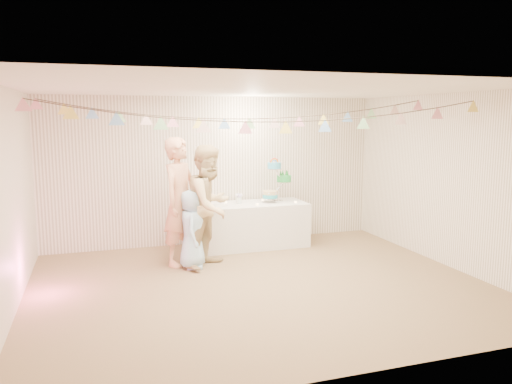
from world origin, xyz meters
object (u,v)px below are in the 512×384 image
object	(u,v)px
table	(248,225)
person_child	(192,229)
person_adult_a	(180,202)
person_adult_b	(210,206)
cake_stand	(277,182)

from	to	relation	value
table	person_child	xyz separation A→B (m)	(-1.16, -0.91, 0.21)
person_child	table	bearing A→B (deg)	-38.57
table	person_child	bearing A→B (deg)	-141.63
person_adult_a	person_adult_b	xyz separation A→B (m)	(0.40, -0.22, -0.05)
person_child	person_adult_a	bearing A→B (deg)	41.77
person_adult_a	person_adult_b	world-z (taller)	person_adult_a
table	cake_stand	bearing A→B (deg)	5.19
cake_stand	person_adult_a	bearing A→B (deg)	-158.15
table	person_adult_a	xyz separation A→B (m)	(-1.28, -0.68, 0.59)
table	person_adult_a	distance (m)	1.57
cake_stand	table	bearing A→B (deg)	-174.81
person_adult_b	table	bearing A→B (deg)	2.78
person_adult_b	person_adult_a	bearing A→B (deg)	108.56
cake_stand	person_adult_a	world-z (taller)	person_adult_a
person_child	cake_stand	bearing A→B (deg)	-47.45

